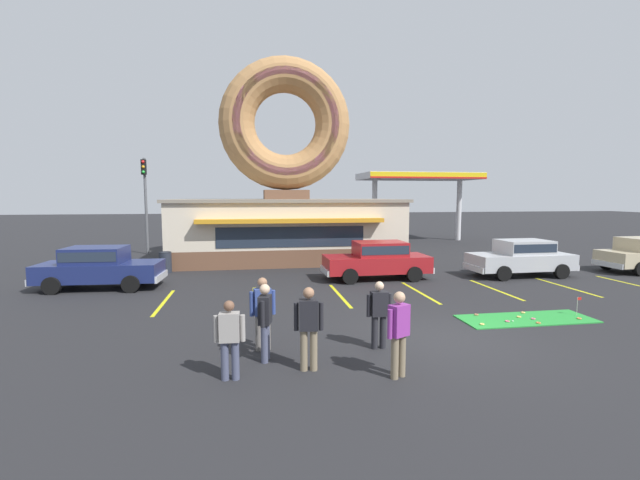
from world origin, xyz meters
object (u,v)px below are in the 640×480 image
putting_flag_pin (578,302)px  pedestrian_leather_jacket_man (265,319)px  golf_ball (513,321)px  traffic_light_pole (145,193)px  car_red (378,259)px  car_silver (521,256)px  car_navy (99,266)px  pedestrian_crossing_woman (379,312)px  pedestrian_blue_sweater_man (399,330)px  pedestrian_beanie_man (309,324)px  trash_bin (165,262)px  pedestrian_clipboard_woman (230,337)px  pedestrian_hooded_kid (263,310)px

putting_flag_pin → pedestrian_leather_jacket_man: size_ratio=0.33×
golf_ball → traffic_light_pole: traffic_light_pole is taller
pedestrian_leather_jacket_man → car_red: bearing=59.1°
golf_ball → car_silver: (4.60, 6.38, 0.82)m
car_navy → pedestrian_crossing_woman: bearing=-42.7°
pedestrian_blue_sweater_man → pedestrian_beanie_man: 1.78m
putting_flag_pin → car_red: (-4.15, 6.48, 0.43)m
traffic_light_pole → putting_flag_pin: bearing=-46.1°
pedestrian_blue_sweater_man → putting_flag_pin: bearing=25.8°
pedestrian_blue_sweater_man → trash_bin: size_ratio=1.75×
putting_flag_pin → traffic_light_pole: bearing=133.9°
pedestrian_blue_sweater_man → pedestrian_clipboard_woman: (-3.23, 0.42, -0.09)m
trash_bin → traffic_light_pole: bearing=108.8°
pedestrian_leather_jacket_man → golf_ball: bearing=13.6°
car_navy → pedestrian_hooded_kid: (5.98, -7.67, 0.07)m
car_silver → pedestrian_blue_sweater_man: bearing=-134.0°
putting_flag_pin → pedestrian_crossing_woman: (-6.58, -1.62, 0.43)m
golf_ball → traffic_light_pole: 21.64m
pedestrian_beanie_man → trash_bin: pedestrian_beanie_man is taller
pedestrian_blue_sweater_man → pedestrian_crossing_woman: (0.10, 1.61, -0.08)m
putting_flag_pin → pedestrian_leather_jacket_man: bearing=-168.0°
car_red → pedestrian_clipboard_woman: size_ratio=2.94×
car_silver → pedestrian_beanie_man: 13.76m
trash_bin → traffic_light_pole: 7.89m
putting_flag_pin → car_red: bearing=122.7°
pedestrian_leather_jacket_man → pedestrian_blue_sweater_man: bearing=-26.6°
pedestrian_clipboard_woman → pedestrian_crossing_woman: 3.53m
putting_flag_pin → pedestrian_leather_jacket_man: (-9.20, -1.96, 0.49)m
car_silver → pedestrian_clipboard_woman: size_ratio=2.94×
car_navy → trash_bin: size_ratio=4.75×
putting_flag_pin → pedestrian_hooded_kid: 9.34m
pedestrian_leather_jacket_man → pedestrian_crossing_woman: bearing=7.4°
pedestrian_clipboard_woman → pedestrian_beanie_man: 1.57m
car_silver → pedestrian_blue_sweater_man: (-8.99, -9.32, 0.08)m
pedestrian_hooded_kid → pedestrian_clipboard_woman: bearing=-114.1°
pedestrian_leather_jacket_man → traffic_light_pole: size_ratio=0.29×
car_red → pedestrian_beanie_man: (-4.20, -9.09, 0.08)m
golf_ball → putting_flag_pin: (2.28, 0.29, 0.39)m
putting_flag_pin → trash_bin: bearing=144.7°
car_navy → pedestrian_hooded_kid: pedestrian_hooded_kid is taller
golf_ball → pedestrian_hooded_kid: bearing=-171.7°
car_navy → pedestrian_hooded_kid: bearing=-52.0°
pedestrian_clipboard_woman → trash_bin: bearing=105.8°
pedestrian_clipboard_woman → trash_bin: 12.77m
pedestrian_clipboard_woman → traffic_light_pole: traffic_light_pole is taller
car_red → trash_bin: bearing=162.0°
pedestrian_beanie_man → pedestrian_crossing_woman: size_ratio=1.09×
pedestrian_clipboard_woman → putting_flag_pin: bearing=15.8°
pedestrian_beanie_man → pedestrian_crossing_woman: bearing=29.1°
golf_ball → pedestrian_beanie_man: 6.56m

